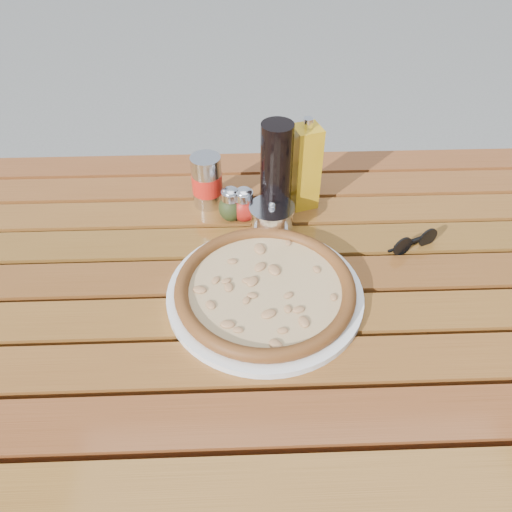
{
  "coord_description": "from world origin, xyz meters",
  "views": [
    {
      "loc": [
        -0.03,
        -0.69,
        1.43
      ],
      "look_at": [
        0.0,
        0.02,
        0.78
      ],
      "focal_mm": 35.0,
      "sensor_mm": 36.0,
      "label": 1
    }
  ],
  "objects_px": {
    "dark_bottle": "(276,173)",
    "olive_oil_cruet": "(305,167)",
    "pepper_shaker": "(244,205)",
    "soda_can": "(207,182)",
    "pizza": "(265,288)",
    "parmesan_tin": "(272,218)",
    "oregano_shaker": "(231,205)",
    "sunglasses": "(414,242)",
    "table": "(256,301)",
    "plate": "(265,294)"
  },
  "relations": [
    {
      "from": "oregano_shaker",
      "to": "sunglasses",
      "type": "xyz_separation_m",
      "value": [
        0.37,
        -0.11,
        -0.02
      ]
    },
    {
      "from": "pizza",
      "to": "olive_oil_cruet",
      "type": "relative_size",
      "value": 1.6
    },
    {
      "from": "pizza",
      "to": "sunglasses",
      "type": "distance_m",
      "value": 0.33
    },
    {
      "from": "table",
      "to": "dark_bottle",
      "type": "bearing_deg",
      "value": 75.6
    },
    {
      "from": "olive_oil_cruet",
      "to": "table",
      "type": "bearing_deg",
      "value": -116.37
    },
    {
      "from": "oregano_shaker",
      "to": "olive_oil_cruet",
      "type": "distance_m",
      "value": 0.18
    },
    {
      "from": "pizza",
      "to": "olive_oil_cruet",
      "type": "height_order",
      "value": "olive_oil_cruet"
    },
    {
      "from": "plate",
      "to": "sunglasses",
      "type": "distance_m",
      "value": 0.33
    },
    {
      "from": "soda_can",
      "to": "olive_oil_cruet",
      "type": "bearing_deg",
      "value": -2.38
    },
    {
      "from": "pepper_shaker",
      "to": "parmesan_tin",
      "type": "bearing_deg",
      "value": -32.22
    },
    {
      "from": "pizza",
      "to": "parmesan_tin",
      "type": "height_order",
      "value": "parmesan_tin"
    },
    {
      "from": "parmesan_tin",
      "to": "sunglasses",
      "type": "distance_m",
      "value": 0.3
    },
    {
      "from": "oregano_shaker",
      "to": "sunglasses",
      "type": "relative_size",
      "value": 0.77
    },
    {
      "from": "sunglasses",
      "to": "oregano_shaker",
      "type": "bearing_deg",
      "value": 140.01
    },
    {
      "from": "dark_bottle",
      "to": "parmesan_tin",
      "type": "bearing_deg",
      "value": -102.38
    },
    {
      "from": "sunglasses",
      "to": "table",
      "type": "bearing_deg",
      "value": 168.03
    },
    {
      "from": "oregano_shaker",
      "to": "dark_bottle",
      "type": "height_order",
      "value": "dark_bottle"
    },
    {
      "from": "pizza",
      "to": "soda_can",
      "type": "xyz_separation_m",
      "value": [
        -0.11,
        0.29,
        0.04
      ]
    },
    {
      "from": "pizza",
      "to": "oregano_shaker",
      "type": "height_order",
      "value": "oregano_shaker"
    },
    {
      "from": "pepper_shaker",
      "to": "parmesan_tin",
      "type": "xyz_separation_m",
      "value": [
        0.06,
        -0.04,
        -0.01
      ]
    },
    {
      "from": "plate",
      "to": "sunglasses",
      "type": "xyz_separation_m",
      "value": [
        0.31,
        0.12,
        0.01
      ]
    },
    {
      "from": "pizza",
      "to": "olive_oil_cruet",
      "type": "xyz_separation_m",
      "value": [
        0.1,
        0.28,
        0.07
      ]
    },
    {
      "from": "dark_bottle",
      "to": "soda_can",
      "type": "bearing_deg",
      "value": 161.37
    },
    {
      "from": "table",
      "to": "sunglasses",
      "type": "xyz_separation_m",
      "value": [
        0.32,
        0.07,
        0.09
      ]
    },
    {
      "from": "pizza",
      "to": "oregano_shaker",
      "type": "xyz_separation_m",
      "value": [
        -0.06,
        0.23,
        0.02
      ]
    },
    {
      "from": "dark_bottle",
      "to": "olive_oil_cruet",
      "type": "xyz_separation_m",
      "value": [
        0.06,
        0.04,
        -0.01
      ]
    },
    {
      "from": "plate",
      "to": "olive_oil_cruet",
      "type": "xyz_separation_m",
      "value": [
        0.1,
        0.28,
        0.09
      ]
    },
    {
      "from": "oregano_shaker",
      "to": "dark_bottle",
      "type": "xyz_separation_m",
      "value": [
        0.1,
        0.01,
        0.07
      ]
    },
    {
      "from": "oregano_shaker",
      "to": "dark_bottle",
      "type": "distance_m",
      "value": 0.12
    },
    {
      "from": "pepper_shaker",
      "to": "soda_can",
      "type": "xyz_separation_m",
      "value": [
        -0.08,
        0.06,
        0.02
      ]
    },
    {
      "from": "pepper_shaker",
      "to": "olive_oil_cruet",
      "type": "xyz_separation_m",
      "value": [
        0.13,
        0.05,
        0.06
      ]
    },
    {
      "from": "soda_can",
      "to": "parmesan_tin",
      "type": "distance_m",
      "value": 0.17
    },
    {
      "from": "parmesan_tin",
      "to": "pizza",
      "type": "bearing_deg",
      "value": -96.8
    },
    {
      "from": "table",
      "to": "parmesan_tin",
      "type": "distance_m",
      "value": 0.18
    },
    {
      "from": "soda_can",
      "to": "olive_oil_cruet",
      "type": "relative_size",
      "value": 0.57
    },
    {
      "from": "table",
      "to": "soda_can",
      "type": "xyz_separation_m",
      "value": [
        -0.1,
        0.24,
        0.13
      ]
    },
    {
      "from": "olive_oil_cruet",
      "to": "sunglasses",
      "type": "xyz_separation_m",
      "value": [
        0.21,
        -0.16,
        -0.08
      ]
    },
    {
      "from": "plate",
      "to": "soda_can",
      "type": "xyz_separation_m",
      "value": [
        -0.11,
        0.29,
        0.05
      ]
    },
    {
      "from": "dark_bottle",
      "to": "oregano_shaker",
      "type": "bearing_deg",
      "value": -174.38
    },
    {
      "from": "oregano_shaker",
      "to": "olive_oil_cruet",
      "type": "relative_size",
      "value": 0.39
    },
    {
      "from": "oregano_shaker",
      "to": "table",
      "type": "bearing_deg",
      "value": -74.67
    },
    {
      "from": "pepper_shaker",
      "to": "plate",
      "type": "bearing_deg",
      "value": -81.65
    },
    {
      "from": "table",
      "to": "soda_can",
      "type": "relative_size",
      "value": 11.67
    },
    {
      "from": "sunglasses",
      "to": "plate",
      "type": "bearing_deg",
      "value": 178.38
    },
    {
      "from": "pizza",
      "to": "parmesan_tin",
      "type": "distance_m",
      "value": 0.2
    },
    {
      "from": "olive_oil_cruet",
      "to": "plate",
      "type": "bearing_deg",
      "value": -109.08
    },
    {
      "from": "table",
      "to": "plate",
      "type": "distance_m",
      "value": 0.1
    },
    {
      "from": "oregano_shaker",
      "to": "sunglasses",
      "type": "height_order",
      "value": "oregano_shaker"
    },
    {
      "from": "pizza",
      "to": "oregano_shaker",
      "type": "distance_m",
      "value": 0.24
    },
    {
      "from": "pepper_shaker",
      "to": "olive_oil_cruet",
      "type": "relative_size",
      "value": 0.39
    }
  ]
}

